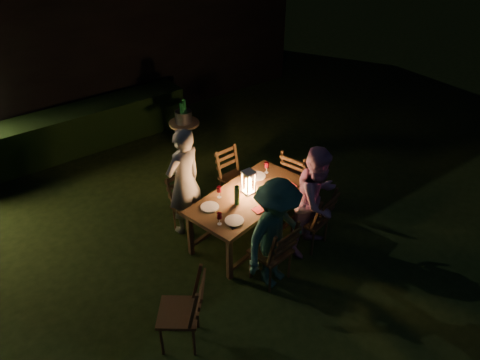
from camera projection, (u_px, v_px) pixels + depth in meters
garden_envelope at (49, 32)px, 10.02m from camera, size 40.00×40.00×3.20m
dining_table at (249, 200)px, 6.53m from camera, size 1.91×1.23×0.73m
chair_near_left at (271, 261)px, 6.03m from camera, size 0.51×0.54×1.01m
chair_near_right at (311, 227)px, 6.59m from camera, size 0.55×0.58×1.00m
chair_far_left at (189, 214)px, 6.88m from camera, size 0.47×0.49×0.93m
chair_far_right at (234, 185)px, 7.51m from camera, size 0.44×0.47×0.91m
chair_end at (298, 184)px, 7.50m from camera, size 0.57×0.55×0.98m
chair_spare at (181, 322)px, 5.21m from camera, size 0.67×0.67×1.03m
person_house_side at (184, 182)px, 6.60m from camera, size 0.68×0.52×1.67m
person_opp_right at (317, 200)px, 6.29m from camera, size 0.89×0.76×1.60m
person_opp_left at (276, 234)px, 5.74m from camera, size 1.11×0.78×1.56m
lantern at (248, 183)px, 6.46m from camera, size 0.16×0.16×0.35m
plate_far_left at (210, 207)px, 6.26m from camera, size 0.25×0.25×0.01m
plate_near_left at (234, 220)px, 6.02m from camera, size 0.25×0.25×0.01m
plate_far_right at (257, 176)px, 6.89m from camera, size 0.25×0.25×0.01m
plate_near_right at (281, 187)px, 6.65m from camera, size 0.25×0.25×0.01m
wineglass_a at (219, 192)px, 6.41m from camera, size 0.06×0.06×0.18m
wineglass_b at (219, 219)px, 5.93m from camera, size 0.06×0.06×0.18m
wineglass_c at (278, 189)px, 6.48m from camera, size 0.06×0.06×0.18m
wineglass_d at (267, 168)px, 6.93m from camera, size 0.06×0.06×0.18m
wineglass_e at (261, 202)px, 6.22m from camera, size 0.06×0.06×0.18m
bottle_table at (237, 195)px, 6.26m from camera, size 0.07×0.07×0.28m
napkin_left at (260, 209)px, 6.22m from camera, size 0.18×0.14×0.01m
napkin_right at (290, 186)px, 6.67m from camera, size 0.18×0.14×0.01m
phone at (235, 226)px, 5.94m from camera, size 0.14×0.07×0.01m
side_table at (184, 126)px, 8.40m from camera, size 0.54×0.54×0.73m
ice_bucket at (184, 117)px, 8.29m from camera, size 0.30×0.30×0.22m
bottle_bucket_a at (182, 116)px, 8.21m from camera, size 0.07×0.07×0.32m
bottle_bucket_b at (185, 112)px, 8.31m from camera, size 0.07×0.07×0.32m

